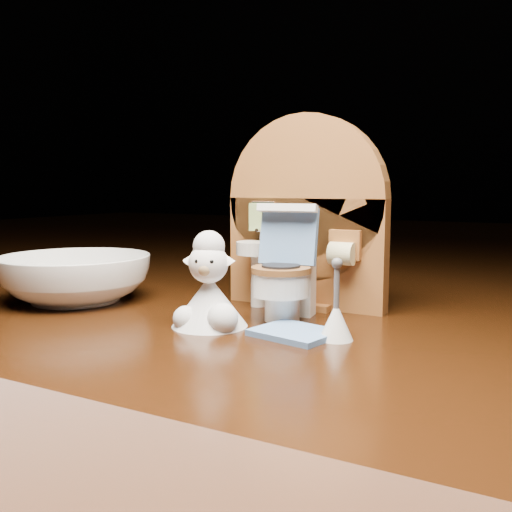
{
  "coord_description": "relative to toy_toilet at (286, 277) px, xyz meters",
  "views": [
    {
      "loc": [
        0.18,
        -0.35,
        0.1
      ],
      "look_at": [
        -0.01,
        0.01,
        0.05
      ],
      "focal_mm": 40.0,
      "sensor_mm": 36.0,
      "label": 1
    }
  ],
  "objects": [
    {
      "name": "plush_lamb",
      "position": [
        -0.04,
        -0.05,
        -0.01
      ],
      "size": [
        0.05,
        0.05,
        0.07
      ],
      "rotation": [
        0.0,
        0.0,
        0.34
      ],
      "color": "silver",
      "rests_on": "ground"
    },
    {
      "name": "backdrop_panel",
      "position": [
        -0.01,
        0.04,
        0.04
      ],
      "size": [
        0.13,
        0.05,
        0.15
      ],
      "color": "brown",
      "rests_on": "ground"
    },
    {
      "name": "toy_toilet",
      "position": [
        0.0,
        0.0,
        0.0
      ],
      "size": [
        0.04,
        0.06,
        0.08
      ],
      "rotation": [
        0.0,
        0.0,
        0.13
      ],
      "color": "white",
      "rests_on": "ground"
    },
    {
      "name": "ceramic_bowl",
      "position": [
        -0.18,
        -0.03,
        -0.01
      ],
      "size": [
        0.16,
        0.16,
        0.04
      ],
      "primitive_type": "imported",
      "rotation": [
        0.0,
        0.0,
        -0.37
      ],
      "color": "white",
      "rests_on": "ground"
    },
    {
      "name": "bath_mat",
      "position": [
        0.03,
        -0.04,
        -0.03
      ],
      "size": [
        0.06,
        0.05,
        0.0
      ],
      "primitive_type": "cube",
      "rotation": [
        0.0,
        0.0,
        -0.21
      ],
      "color": "#5A82BA",
      "rests_on": "ground"
    },
    {
      "name": "toilet_brush",
      "position": [
        0.05,
        -0.04,
        -0.02
      ],
      "size": [
        0.02,
        0.02,
        0.05
      ],
      "color": "white",
      "rests_on": "ground"
    }
  ]
}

